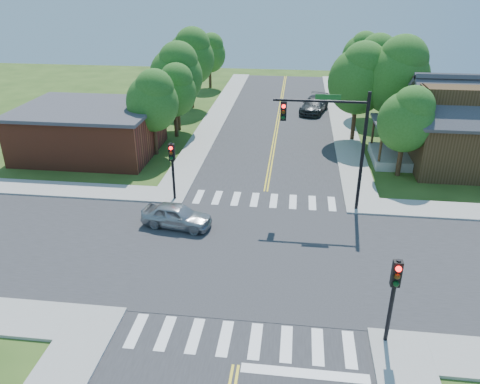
# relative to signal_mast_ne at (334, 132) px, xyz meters

# --- Properties ---
(ground) EXTENTS (100.00, 100.00, 0.00)m
(ground) POSITION_rel_signal_mast_ne_xyz_m (-3.91, -5.59, -4.85)
(ground) COLOR #2C4916
(ground) RESTS_ON ground
(road_ns) EXTENTS (10.00, 90.00, 0.04)m
(road_ns) POSITION_rel_signal_mast_ne_xyz_m (-3.91, -5.59, -4.83)
(road_ns) COLOR #2D2D30
(road_ns) RESTS_ON ground
(road_ew) EXTENTS (90.00, 10.00, 0.04)m
(road_ew) POSITION_rel_signal_mast_ne_xyz_m (-3.91, -5.59, -4.83)
(road_ew) COLOR #2D2D30
(road_ew) RESTS_ON ground
(intersection_patch) EXTENTS (10.20, 10.20, 0.06)m
(intersection_patch) POSITION_rel_signal_mast_ne_xyz_m (-3.91, -5.59, -4.85)
(intersection_patch) COLOR #2D2D30
(intersection_patch) RESTS_ON ground
(sidewalk_ne) EXTENTS (40.00, 40.00, 0.14)m
(sidewalk_ne) POSITION_rel_signal_mast_ne_xyz_m (11.90, 10.23, -4.78)
(sidewalk_ne) COLOR #9E9B93
(sidewalk_ne) RESTS_ON ground
(sidewalk_nw) EXTENTS (40.00, 40.00, 0.14)m
(sidewalk_nw) POSITION_rel_signal_mast_ne_xyz_m (-19.73, 10.23, -4.78)
(sidewalk_nw) COLOR #9E9B93
(sidewalk_nw) RESTS_ON ground
(crosswalk_north) EXTENTS (8.85, 2.00, 0.01)m
(crosswalk_north) POSITION_rel_signal_mast_ne_xyz_m (-3.91, 0.61, -4.80)
(crosswalk_north) COLOR white
(crosswalk_north) RESTS_ON ground
(crosswalk_south) EXTENTS (8.85, 2.00, 0.01)m
(crosswalk_south) POSITION_rel_signal_mast_ne_xyz_m (-3.91, -11.79, -4.80)
(crosswalk_south) COLOR white
(crosswalk_south) RESTS_ON ground
(centerline) EXTENTS (0.30, 90.00, 0.01)m
(centerline) POSITION_rel_signal_mast_ne_xyz_m (-3.91, -5.59, -4.80)
(centerline) COLOR yellow
(centerline) RESTS_ON ground
(stop_bar) EXTENTS (4.60, 0.45, 0.09)m
(stop_bar) POSITION_rel_signal_mast_ne_xyz_m (-1.41, -13.19, -4.85)
(stop_bar) COLOR white
(stop_bar) RESTS_ON ground
(signal_mast_ne) EXTENTS (5.30, 0.42, 7.20)m
(signal_mast_ne) POSITION_rel_signal_mast_ne_xyz_m (0.00, 0.00, 0.00)
(signal_mast_ne) COLOR black
(signal_mast_ne) RESTS_ON ground
(signal_pole_se) EXTENTS (0.34, 0.42, 3.80)m
(signal_pole_se) POSITION_rel_signal_mast_ne_xyz_m (1.69, -11.21, -2.19)
(signal_pole_se) COLOR black
(signal_pole_se) RESTS_ON ground
(signal_pole_nw) EXTENTS (0.34, 0.42, 3.80)m
(signal_pole_nw) POSITION_rel_signal_mast_ne_xyz_m (-9.51, -0.01, -2.19)
(signal_pole_nw) COLOR black
(signal_pole_nw) RESTS_ON ground
(building_nw) EXTENTS (10.40, 8.40, 3.73)m
(building_nw) POSITION_rel_signal_mast_ne_xyz_m (-18.11, 7.61, -2.97)
(building_nw) COLOR brown
(building_nw) RESTS_ON ground
(tree_e_a) EXTENTS (3.77, 3.58, 6.40)m
(tree_e_a) POSITION_rel_signal_mast_ne_xyz_m (5.22, 5.79, -0.66)
(tree_e_a) COLOR #382314
(tree_e_a) RESTS_ON ground
(tree_e_b) EXTENTS (5.19, 4.93, 8.82)m
(tree_e_b) POSITION_rel_signal_mast_ne_xyz_m (5.56, 12.60, 0.93)
(tree_e_b) COLOR #382314
(tree_e_b) RESTS_ON ground
(tree_e_c) EXTENTS (4.70, 4.47, 7.99)m
(tree_e_c) POSITION_rel_signal_mast_ne_xyz_m (4.90, 20.61, 0.39)
(tree_e_c) COLOR #382314
(tree_e_c) RESTS_ON ground
(tree_e_d) EXTENTS (4.23, 4.02, 7.19)m
(tree_e_d) POSITION_rel_signal_mast_ne_xyz_m (4.77, 29.54, -0.14)
(tree_e_d) COLOR #382314
(tree_e_d) RESTS_ON ground
(tree_w_a) EXTENTS (3.94, 3.74, 6.70)m
(tree_w_a) POSITION_rel_signal_mast_ne_xyz_m (-12.92, 7.85, -0.46)
(tree_w_a) COLOR #382314
(tree_w_a) RESTS_ON ground
(tree_w_b) EXTENTS (4.62, 4.39, 7.85)m
(tree_w_b) POSITION_rel_signal_mast_ne_xyz_m (-12.63, 14.15, 0.29)
(tree_w_b) COLOR #382314
(tree_w_b) RESTS_ON ground
(tree_w_c) EXTENTS (4.83, 4.59, 8.21)m
(tree_w_c) POSITION_rel_signal_mast_ne_xyz_m (-13.07, 21.91, 0.53)
(tree_w_c) COLOR #382314
(tree_w_c) RESTS_ON ground
(tree_w_d) EXTENTS (3.87, 3.67, 6.58)m
(tree_w_d) POSITION_rel_signal_mast_ne_xyz_m (-12.86, 31.34, -0.55)
(tree_w_d) COLOR #382314
(tree_w_d) RESTS_ON ground
(tree_house) EXTENTS (4.84, 4.60, 8.23)m
(tree_house) POSITION_rel_signal_mast_ne_xyz_m (2.72, 13.12, 0.54)
(tree_house) COLOR #382314
(tree_house) RESTS_ON ground
(tree_bldg) EXTENTS (3.76, 3.57, 6.39)m
(tree_bldg) POSITION_rel_signal_mast_ne_xyz_m (-12.40, 12.35, -0.67)
(tree_bldg) COLOR #382314
(tree_bldg) RESTS_ON ground
(car_silver) EXTENTS (2.88, 4.47, 1.35)m
(car_silver) POSITION_rel_signal_mast_ne_xyz_m (-8.54, -3.28, -4.18)
(car_silver) COLOR #A9ADB0
(car_silver) RESTS_ON ground
(car_dgrey) EXTENTS (4.70, 6.32, 1.53)m
(car_dgrey) POSITION_rel_signal_mast_ne_xyz_m (-0.41, 21.58, -4.08)
(car_dgrey) COLOR #2B2E30
(car_dgrey) RESTS_ON ground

